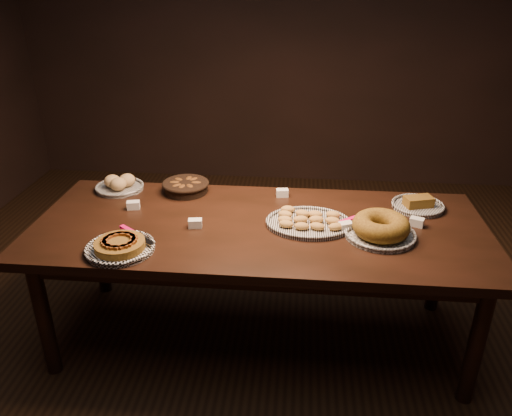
# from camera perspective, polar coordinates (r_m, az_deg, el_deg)

# --- Properties ---
(ground) EXTENTS (5.00, 5.00, 0.00)m
(ground) POSITION_cam_1_polar(r_m,az_deg,el_deg) (3.07, 0.31, -14.38)
(ground) COLOR black
(ground) RESTS_ON ground
(buffet_table) EXTENTS (2.40, 1.00, 0.75)m
(buffet_table) POSITION_cam_1_polar(r_m,az_deg,el_deg) (2.68, 0.34, -3.25)
(buffet_table) COLOR black
(buffet_table) RESTS_ON ground
(apple_tart_plate) EXTENTS (0.33, 0.36, 0.06)m
(apple_tart_plate) POSITION_cam_1_polar(r_m,az_deg,el_deg) (2.48, -15.27, -4.23)
(apple_tart_plate) COLOR white
(apple_tart_plate) RESTS_ON buffet_table
(madeleine_platter) EXTENTS (0.45, 0.36, 0.05)m
(madeleine_platter) POSITION_cam_1_polar(r_m,az_deg,el_deg) (2.64, 6.00, -1.55)
(madeleine_platter) COLOR black
(madeleine_platter) RESTS_ON buffet_table
(bundt_cake_plate) EXTENTS (0.40, 0.44, 0.11)m
(bundt_cake_plate) POSITION_cam_1_polar(r_m,az_deg,el_deg) (2.58, 14.04, -2.24)
(bundt_cake_plate) COLOR black
(bundt_cake_plate) RESTS_ON buffet_table
(croissant_basket) EXTENTS (0.28, 0.28, 0.07)m
(croissant_basket) POSITION_cam_1_polar(r_m,az_deg,el_deg) (3.04, -8.05, 2.54)
(croissant_basket) COLOR black
(croissant_basket) RESTS_ON buffet_table
(bread_roll_plate) EXTENTS (0.29, 0.29, 0.09)m
(bread_roll_plate) POSITION_cam_1_polar(r_m,az_deg,el_deg) (3.16, -15.34, 2.61)
(bread_roll_plate) COLOR white
(bread_roll_plate) RESTS_ON buffet_table
(loaf_plate) EXTENTS (0.29, 0.29, 0.07)m
(loaf_plate) POSITION_cam_1_polar(r_m,az_deg,el_deg) (2.96, 18.02, 0.38)
(loaf_plate) COLOR black
(loaf_plate) RESTS_ON buffet_table
(tent_cards) EXTENTS (1.63, 0.49, 0.04)m
(tent_cards) POSITION_cam_1_polar(r_m,az_deg,el_deg) (2.71, 1.93, -0.61)
(tent_cards) COLOR white
(tent_cards) RESTS_ON buffet_table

